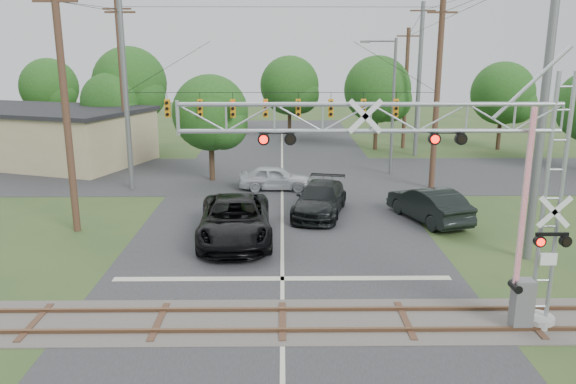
{
  "coord_description": "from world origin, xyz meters",
  "views": [
    {
      "loc": [
        0.0,
        -14.58,
        8.59
      ],
      "look_at": [
        0.24,
        7.5,
        2.96
      ],
      "focal_mm": 35.0,
      "sensor_mm": 36.0,
      "label": 1
    }
  ],
  "objects_px": {
    "pickup_black": "(235,220)",
    "commercial_building": "(30,134)",
    "streetlight": "(391,100)",
    "crossing_gantry": "(441,176)",
    "traffic_signal_span": "(296,100)",
    "car_dark": "(320,199)",
    "sedan_silver": "(275,178)"
  },
  "relations": [
    {
      "from": "crossing_gantry",
      "to": "streetlight",
      "type": "bearing_deg",
      "value": 83.07
    },
    {
      "from": "streetlight",
      "to": "crossing_gantry",
      "type": "bearing_deg",
      "value": -96.93
    },
    {
      "from": "pickup_black",
      "to": "car_dark",
      "type": "relative_size",
      "value": 1.22
    },
    {
      "from": "commercial_building",
      "to": "pickup_black",
      "type": "bearing_deg",
      "value": -28.3
    },
    {
      "from": "crossing_gantry",
      "to": "traffic_signal_span",
      "type": "xyz_separation_m",
      "value": [
        -3.87,
        18.37,
        0.66
      ]
    },
    {
      "from": "traffic_signal_span",
      "to": "pickup_black",
      "type": "bearing_deg",
      "value": -107.01
    },
    {
      "from": "pickup_black",
      "to": "sedan_silver",
      "type": "height_order",
      "value": "pickup_black"
    },
    {
      "from": "crossing_gantry",
      "to": "traffic_signal_span",
      "type": "distance_m",
      "value": 18.78
    },
    {
      "from": "traffic_signal_span",
      "to": "streetlight",
      "type": "distance_m",
      "value": 7.8
    },
    {
      "from": "sedan_silver",
      "to": "streetlight",
      "type": "bearing_deg",
      "value": -58.86
    },
    {
      "from": "crossing_gantry",
      "to": "traffic_signal_span",
      "type": "relative_size",
      "value": 0.61
    },
    {
      "from": "crossing_gantry",
      "to": "pickup_black",
      "type": "relative_size",
      "value": 1.67
    },
    {
      "from": "crossing_gantry",
      "to": "pickup_black",
      "type": "xyz_separation_m",
      "value": [
        -6.9,
        8.47,
        -3.96
      ]
    },
    {
      "from": "traffic_signal_span",
      "to": "car_dark",
      "type": "bearing_deg",
      "value": -78.55
    },
    {
      "from": "streetlight",
      "to": "traffic_signal_span",
      "type": "bearing_deg",
      "value": -147.95
    },
    {
      "from": "pickup_black",
      "to": "commercial_building",
      "type": "relative_size",
      "value": 0.35
    },
    {
      "from": "commercial_building",
      "to": "streetlight",
      "type": "distance_m",
      "value": 27.91
    },
    {
      "from": "car_dark",
      "to": "commercial_building",
      "type": "distance_m",
      "value": 26.57
    },
    {
      "from": "sedan_silver",
      "to": "pickup_black",
      "type": "bearing_deg",
      "value": 171.9
    },
    {
      "from": "crossing_gantry",
      "to": "commercial_building",
      "type": "distance_m",
      "value": 37.11
    },
    {
      "from": "car_dark",
      "to": "sedan_silver",
      "type": "relative_size",
      "value": 1.3
    },
    {
      "from": "traffic_signal_span",
      "to": "commercial_building",
      "type": "xyz_separation_m",
      "value": [
        -20.64,
        9.36,
        -3.49
      ]
    },
    {
      "from": "traffic_signal_span",
      "to": "sedan_silver",
      "type": "relative_size",
      "value": 4.33
    },
    {
      "from": "sedan_silver",
      "to": "commercial_building",
      "type": "distance_m",
      "value": 21.64
    },
    {
      "from": "commercial_building",
      "to": "car_dark",
      "type": "bearing_deg",
      "value": -15.5
    },
    {
      "from": "pickup_black",
      "to": "streetlight",
      "type": "bearing_deg",
      "value": 52.05
    },
    {
      "from": "crossing_gantry",
      "to": "car_dark",
      "type": "distance_m",
      "value": 13.53
    },
    {
      "from": "commercial_building",
      "to": "sedan_silver",
      "type": "bearing_deg",
      "value": -7.17
    },
    {
      "from": "pickup_black",
      "to": "sedan_silver",
      "type": "relative_size",
      "value": 1.58
    },
    {
      "from": "crossing_gantry",
      "to": "pickup_black",
      "type": "height_order",
      "value": "crossing_gantry"
    },
    {
      "from": "crossing_gantry",
      "to": "commercial_building",
      "type": "height_order",
      "value": "crossing_gantry"
    },
    {
      "from": "traffic_signal_span",
      "to": "crossing_gantry",
      "type": "bearing_deg",
      "value": -78.09
    }
  ]
}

